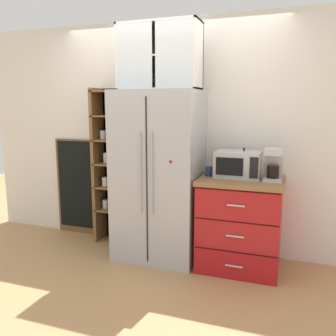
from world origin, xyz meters
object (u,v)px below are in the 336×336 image
object	(u,v)px
microwave	(238,164)
bottle_cobalt	(243,164)
coffee_maker	(274,164)
mug_charcoal	(242,173)
refrigerator	(159,176)
chalkboard_menu	(78,187)
mug_navy	(209,171)

from	to	relation	value
microwave	bottle_cobalt	distance (m)	0.06
coffee_maker	mug_charcoal	xyz separation A→B (m)	(-0.29, -0.01, -0.11)
refrigerator	mug_charcoal	world-z (taller)	refrigerator
coffee_maker	chalkboard_menu	distance (m)	2.44
mug_charcoal	mug_navy	world-z (taller)	same
microwave	chalkboard_menu	size ratio (longest dim) A/B	0.36
mug_navy	chalkboard_menu	size ratio (longest dim) A/B	0.09
refrigerator	bottle_cobalt	distance (m)	0.89
refrigerator	mug_charcoal	distance (m)	0.87
coffee_maker	mug_navy	xyz separation A→B (m)	(-0.62, 0.01, -0.11)
bottle_cobalt	chalkboard_menu	xyz separation A→B (m)	(-2.09, 0.22, -0.44)
coffee_maker	mug_charcoal	bearing A→B (deg)	-178.57
mug_charcoal	chalkboard_menu	xyz separation A→B (m)	(-2.09, 0.30, -0.36)
chalkboard_menu	bottle_cobalt	bearing A→B (deg)	-6.01
mug_navy	microwave	bearing A→B (deg)	6.74
refrigerator	bottle_cobalt	xyz separation A→B (m)	(0.87, 0.09, 0.16)
refrigerator	microwave	xyz separation A→B (m)	(0.82, 0.06, 0.16)
mug_charcoal	bottle_cobalt	xyz separation A→B (m)	(-0.00, 0.08, 0.08)
coffee_maker	mug_navy	bearing A→B (deg)	179.24
mug_charcoal	mug_navy	distance (m)	0.34
microwave	bottle_cobalt	bearing A→B (deg)	34.87
coffee_maker	mug_charcoal	world-z (taller)	coffee_maker
microwave	mug_navy	distance (m)	0.30
refrigerator	coffee_maker	xyz separation A→B (m)	(1.16, 0.02, 0.18)
coffee_maker	chalkboard_menu	bearing A→B (deg)	172.92
mug_navy	bottle_cobalt	size ratio (longest dim) A/B	0.36
coffee_maker	chalkboard_menu	world-z (taller)	coffee_maker
bottle_cobalt	microwave	bearing A→B (deg)	-145.13
mug_navy	chalkboard_menu	distance (m)	1.81
mug_navy	chalkboard_menu	world-z (taller)	chalkboard_menu
refrigerator	microwave	bearing A→B (deg)	4.16
bottle_cobalt	chalkboard_menu	distance (m)	2.14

